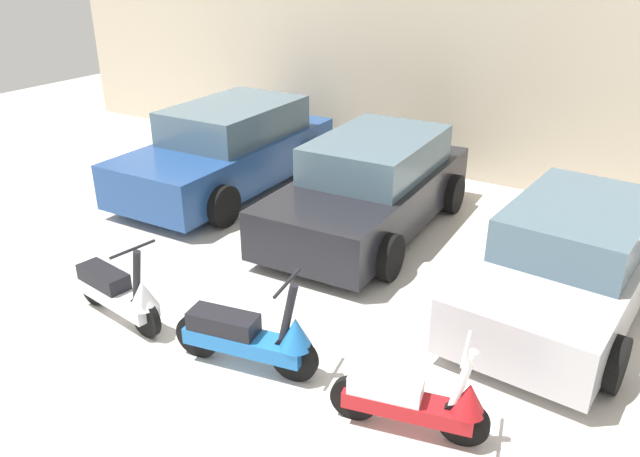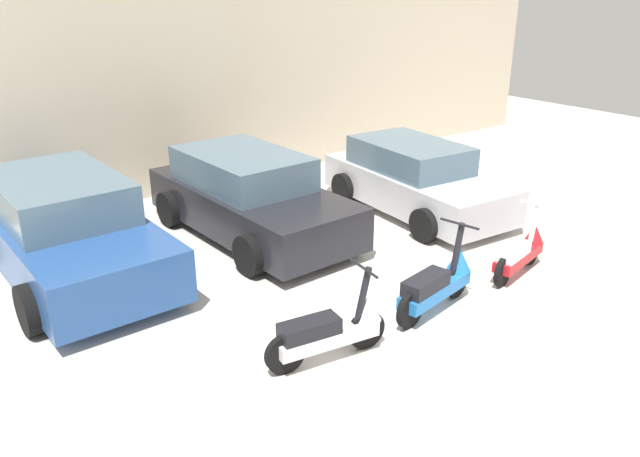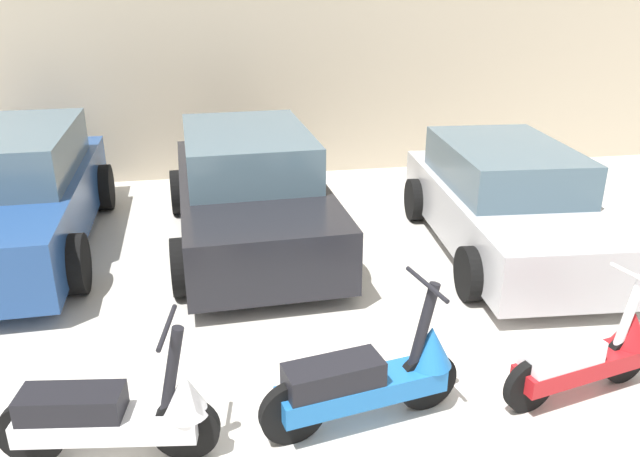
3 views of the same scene
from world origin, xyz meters
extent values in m
plane|color=silver|center=(0.00, 0.00, 0.00)|extent=(28.00, 28.00, 0.00)
cube|color=beige|center=(0.00, 7.40, 2.08)|extent=(19.60, 0.12, 4.17)
cylinder|color=black|center=(-1.41, 0.68, 0.23)|extent=(0.48, 0.15, 0.47)
cylinder|color=black|center=(-2.44, 0.83, 0.23)|extent=(0.48, 0.15, 0.47)
cube|color=silver|center=(-1.93, 0.75, 0.29)|extent=(1.25, 0.46, 0.16)
cube|color=black|center=(-2.15, 0.78, 0.47)|extent=(0.72, 0.37, 0.18)
cylinder|color=black|center=(-1.47, 0.69, 0.71)|extent=(0.23, 0.11, 0.67)
cylinder|color=black|center=(-1.47, 0.69, 1.04)|extent=(0.11, 0.54, 0.03)
cone|color=silver|center=(-1.39, 0.68, 0.53)|extent=(0.36, 0.36, 0.31)
cylinder|color=black|center=(0.40, 0.91, 0.24)|extent=(0.49, 0.17, 0.49)
cylinder|color=black|center=(-0.67, 0.71, 0.24)|extent=(0.49, 0.17, 0.49)
cube|color=#1E66B2|center=(-0.14, 0.81, 0.30)|extent=(1.30, 0.53, 0.17)
cube|color=black|center=(-0.36, 0.76, 0.48)|extent=(0.75, 0.41, 0.19)
cylinder|color=black|center=(0.34, 0.89, 0.73)|extent=(0.24, 0.12, 0.69)
cylinder|color=black|center=(0.34, 0.89, 1.08)|extent=(0.14, 0.56, 0.03)
cone|color=#1E66B2|center=(0.41, 0.91, 0.55)|extent=(0.38, 0.38, 0.32)
cylinder|color=black|center=(2.11, 0.94, 0.22)|extent=(0.44, 0.17, 0.44)
cylinder|color=black|center=(1.16, 0.73, 0.22)|extent=(0.44, 0.17, 0.44)
cube|color=#B2191E|center=(1.63, 0.83, 0.27)|extent=(1.17, 0.51, 0.15)
cube|color=white|center=(1.43, 0.79, 0.44)|extent=(0.68, 0.39, 0.17)
cylinder|color=white|center=(2.06, 0.93, 0.66)|extent=(0.21, 0.12, 0.62)
cylinder|color=white|center=(2.06, 0.93, 0.97)|extent=(0.14, 0.50, 0.03)
cone|color=#B2191E|center=(2.13, 0.94, 0.49)|extent=(0.35, 0.35, 0.29)
cube|color=navy|center=(-3.55, 4.69, 0.53)|extent=(1.88, 4.31, 0.71)
cube|color=slate|center=(-3.55, 4.95, 1.17)|extent=(1.62, 2.43, 0.56)
cylinder|color=black|center=(-2.59, 3.39, 0.32)|extent=(0.24, 0.66, 0.65)
cylinder|color=black|center=(-4.44, 3.35, 0.32)|extent=(0.24, 0.66, 0.65)
cylinder|color=black|center=(-2.66, 6.04, 0.32)|extent=(0.24, 0.66, 0.65)
cube|color=black|center=(-0.66, 4.45, 0.51)|extent=(1.86, 4.14, 0.68)
cube|color=slate|center=(-0.67, 4.69, 1.12)|extent=(1.58, 2.34, 0.53)
cylinder|color=black|center=(0.27, 3.22, 0.31)|extent=(0.24, 0.63, 0.62)
cylinder|color=black|center=(-1.49, 3.15, 0.31)|extent=(0.24, 0.63, 0.62)
cylinder|color=black|center=(0.17, 5.75, 0.31)|extent=(0.24, 0.63, 0.62)
cylinder|color=black|center=(-1.59, 5.68, 0.31)|extent=(0.24, 0.63, 0.62)
cube|color=#B7B7BC|center=(2.34, 3.62, 0.47)|extent=(1.84, 3.86, 0.63)
cube|color=slate|center=(2.35, 3.84, 1.03)|extent=(1.53, 2.20, 0.49)
cylinder|color=black|center=(3.06, 2.39, 0.29)|extent=(0.24, 0.59, 0.57)
cylinder|color=black|center=(1.44, 2.52, 0.29)|extent=(0.24, 0.59, 0.57)
cylinder|color=black|center=(3.23, 4.72, 0.29)|extent=(0.24, 0.59, 0.57)
cylinder|color=black|center=(1.62, 4.84, 0.29)|extent=(0.24, 0.59, 0.57)
camera|label=1|loc=(3.24, -3.21, 3.93)|focal=35.00mm
camera|label=2|loc=(-5.60, -4.01, 4.01)|focal=35.00mm
camera|label=3|loc=(-1.12, -2.89, 3.10)|focal=35.00mm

